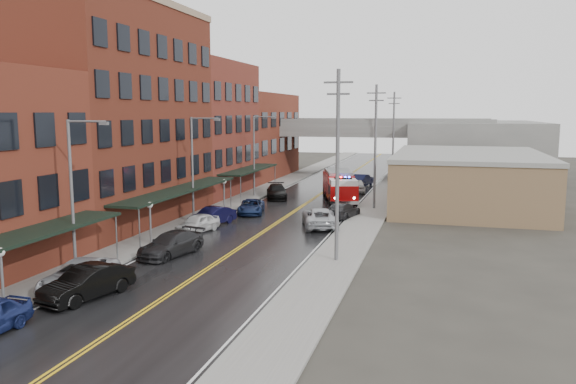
# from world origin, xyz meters

# --- Properties ---
(ground) EXTENTS (220.00, 220.00, 0.00)m
(ground) POSITION_xyz_m (0.00, 0.00, 0.00)
(ground) COLOR #2D2B26
(ground) RESTS_ON ground
(road) EXTENTS (11.00, 160.00, 0.02)m
(road) POSITION_xyz_m (0.00, 30.00, 0.01)
(road) COLOR black
(road) RESTS_ON ground
(sidewalk_left) EXTENTS (3.00, 160.00, 0.15)m
(sidewalk_left) POSITION_xyz_m (-7.30, 30.00, 0.07)
(sidewalk_left) COLOR slate
(sidewalk_left) RESTS_ON ground
(sidewalk_right) EXTENTS (3.00, 160.00, 0.15)m
(sidewalk_right) POSITION_xyz_m (7.30, 30.00, 0.07)
(sidewalk_right) COLOR slate
(sidewalk_right) RESTS_ON ground
(curb_left) EXTENTS (0.30, 160.00, 0.15)m
(curb_left) POSITION_xyz_m (-5.65, 30.00, 0.07)
(curb_left) COLOR gray
(curb_left) RESTS_ON ground
(curb_right) EXTENTS (0.30, 160.00, 0.15)m
(curb_right) POSITION_xyz_m (5.65, 30.00, 0.07)
(curb_right) COLOR gray
(curb_right) RESTS_ON ground
(brick_building_b) EXTENTS (9.00, 20.00, 18.00)m
(brick_building_b) POSITION_xyz_m (-13.30, 23.00, 9.00)
(brick_building_b) COLOR #5E2619
(brick_building_b) RESTS_ON ground
(brick_building_c) EXTENTS (9.00, 15.00, 15.00)m
(brick_building_c) POSITION_xyz_m (-13.30, 40.50, 7.50)
(brick_building_c) COLOR maroon
(brick_building_c) RESTS_ON ground
(brick_building_far) EXTENTS (9.00, 20.00, 12.00)m
(brick_building_far) POSITION_xyz_m (-13.30, 58.00, 6.00)
(brick_building_far) COLOR #602719
(brick_building_far) RESTS_ON ground
(tan_building) EXTENTS (14.00, 22.00, 5.00)m
(tan_building) POSITION_xyz_m (16.00, 40.00, 2.50)
(tan_building) COLOR olive
(tan_building) RESTS_ON ground
(right_far_block) EXTENTS (18.00, 30.00, 8.00)m
(right_far_block) POSITION_xyz_m (18.00, 70.00, 4.00)
(right_far_block) COLOR slate
(right_far_block) RESTS_ON ground
(awning_0) EXTENTS (2.60, 16.00, 3.09)m
(awning_0) POSITION_xyz_m (-7.49, 4.00, 2.99)
(awning_0) COLOR black
(awning_0) RESTS_ON ground
(awning_1) EXTENTS (2.60, 18.00, 3.09)m
(awning_1) POSITION_xyz_m (-7.49, 23.00, 2.99)
(awning_1) COLOR black
(awning_1) RESTS_ON ground
(awning_2) EXTENTS (2.60, 13.00, 3.09)m
(awning_2) POSITION_xyz_m (-7.49, 40.50, 2.99)
(awning_2) COLOR black
(awning_2) RESTS_ON ground
(globe_lamp_0) EXTENTS (0.44, 0.44, 3.12)m
(globe_lamp_0) POSITION_xyz_m (-6.40, 2.00, 2.31)
(globe_lamp_0) COLOR #59595B
(globe_lamp_0) RESTS_ON ground
(globe_lamp_1) EXTENTS (0.44, 0.44, 3.12)m
(globe_lamp_1) POSITION_xyz_m (-6.40, 16.00, 2.31)
(globe_lamp_1) COLOR #59595B
(globe_lamp_1) RESTS_ON ground
(globe_lamp_2) EXTENTS (0.44, 0.44, 3.12)m
(globe_lamp_2) POSITION_xyz_m (-6.40, 30.00, 2.31)
(globe_lamp_2) COLOR #59595B
(globe_lamp_2) RESTS_ON ground
(street_lamp_0) EXTENTS (2.64, 0.22, 9.00)m
(street_lamp_0) POSITION_xyz_m (-6.55, 8.00, 5.19)
(street_lamp_0) COLOR #59595B
(street_lamp_0) RESTS_ON ground
(street_lamp_1) EXTENTS (2.64, 0.22, 9.00)m
(street_lamp_1) POSITION_xyz_m (-6.55, 24.00, 5.19)
(street_lamp_1) COLOR #59595B
(street_lamp_1) RESTS_ON ground
(street_lamp_2) EXTENTS (2.64, 0.22, 9.00)m
(street_lamp_2) POSITION_xyz_m (-6.55, 40.00, 5.19)
(street_lamp_2) COLOR #59595B
(street_lamp_2) RESTS_ON ground
(utility_pole_0) EXTENTS (1.80, 0.24, 12.00)m
(utility_pole_0) POSITION_xyz_m (7.20, 15.00, 6.31)
(utility_pole_0) COLOR #59595B
(utility_pole_0) RESTS_ON ground
(utility_pole_1) EXTENTS (1.80, 0.24, 12.00)m
(utility_pole_1) POSITION_xyz_m (7.20, 35.00, 6.31)
(utility_pole_1) COLOR #59595B
(utility_pole_1) RESTS_ON ground
(utility_pole_2) EXTENTS (1.80, 0.24, 12.00)m
(utility_pole_2) POSITION_xyz_m (7.20, 55.00, 6.31)
(utility_pole_2) COLOR #59595B
(utility_pole_2) RESTS_ON ground
(overpass) EXTENTS (40.00, 10.00, 7.50)m
(overpass) POSITION_xyz_m (0.00, 62.00, 5.99)
(overpass) COLOR slate
(overpass) RESTS_ON ground
(fire_truck) EXTENTS (5.42, 9.19, 3.20)m
(fire_truck) POSITION_xyz_m (3.09, 38.88, 1.73)
(fire_truck) COLOR #9C0707
(fire_truck) RESTS_ON ground
(parked_car_left_1) EXTENTS (2.95, 5.32, 1.66)m
(parked_car_left_1) POSITION_xyz_m (-3.71, 4.70, 0.83)
(parked_car_left_1) COLOR black
(parked_car_left_1) RESTS_ON ground
(parked_car_left_2) EXTENTS (3.37, 5.93, 1.56)m
(parked_car_left_2) POSITION_xyz_m (-5.00, 5.80, 0.78)
(parked_car_left_2) COLOR #A2A4AA
(parked_car_left_2) RESTS_ON ground
(parked_car_left_3) EXTENTS (3.24, 5.63, 1.54)m
(parked_car_left_3) POSITION_xyz_m (-3.65, 13.71, 0.77)
(parked_car_left_3) COLOR black
(parked_car_left_3) RESTS_ON ground
(parked_car_left_4) EXTENTS (2.67, 4.54, 1.45)m
(parked_car_left_4) POSITION_xyz_m (-5.00, 20.84, 0.72)
(parked_car_left_4) COLOR silver
(parked_car_left_4) RESTS_ON ground
(parked_car_left_5) EXTENTS (2.99, 4.86, 1.51)m
(parked_car_left_5) POSITION_xyz_m (-5.00, 23.77, 0.76)
(parked_car_left_5) COLOR black
(parked_car_left_5) RESTS_ON ground
(parked_car_left_6) EXTENTS (3.23, 5.16, 1.33)m
(parked_car_left_6) POSITION_xyz_m (-3.60, 29.74, 0.67)
(parked_car_left_6) COLOR #132147
(parked_car_left_6) RESTS_ON ground
(parked_car_left_7) EXTENTS (3.74, 5.76, 1.55)m
(parked_car_left_7) POSITION_xyz_m (-3.94, 39.20, 0.78)
(parked_car_left_7) COLOR black
(parked_car_left_7) RESTS_ON ground
(parked_car_right_0) EXTENTS (4.27, 6.32, 1.61)m
(parked_car_right_0) POSITION_xyz_m (3.88, 25.35, 0.80)
(parked_car_right_0) COLOR #ADB1B5
(parked_car_right_0) RESTS_ON ground
(parked_car_right_1) EXTENTS (2.96, 5.20, 1.42)m
(parked_car_right_1) POSITION_xyz_m (5.00, 29.80, 0.71)
(parked_car_right_1) COLOR #232325
(parked_car_right_1) RESTS_ON ground
(parked_car_right_2) EXTENTS (2.72, 4.94, 1.59)m
(parked_car_right_2) POSITION_xyz_m (3.86, 46.20, 0.80)
(parked_car_right_2) COLOR #B7B7B7
(parked_car_right_2) RESTS_ON ground
(parked_car_right_3) EXTENTS (2.43, 4.96, 1.57)m
(parked_car_right_3) POSITION_xyz_m (3.66, 52.20, 0.78)
(parked_car_right_3) COLOR black
(parked_car_right_3) RESTS_ON ground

